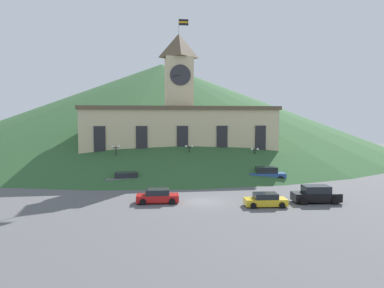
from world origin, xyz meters
name	(u,v)px	position (x,y,z in m)	size (l,w,h in m)	color
ground_plane	(203,202)	(0.00, 0.00, 0.00)	(160.00, 160.00, 0.00)	#565659
civic_building	(179,134)	(0.00, 23.48, 6.20)	(31.80, 10.38, 25.11)	beige
banner_fence	(185,170)	(0.00, 15.70, 1.19)	(29.10, 0.12, 2.37)	gold
hillside_backdrop	(162,107)	(0.00, 69.93, 12.11)	(126.41, 126.41, 24.21)	#2D562D
street_lamp_right	(116,154)	(-10.01, 16.72, 3.58)	(1.26, 0.36, 4.91)	black
street_lamp_left	(189,154)	(0.79, 16.72, 3.53)	(1.26, 0.36, 4.84)	black
street_lamp_far_left	(255,155)	(11.01, 16.72, 3.16)	(1.26, 0.36, 4.26)	black
car_gray_pickup	(126,179)	(-8.39, 11.10, 0.81)	(5.38, 2.55, 1.75)	slate
car_red_sedan	(158,196)	(-4.81, 0.24, 0.67)	(4.50, 2.33, 1.45)	red
car_blue_van	(266,175)	(10.89, 11.06, 0.96)	(5.29, 2.83, 2.10)	#284C99
car_yellow_coupe	(265,200)	(5.88, -2.91, 0.63)	(4.34, 2.41, 1.35)	yellow
car_black_suv	(316,195)	(11.72, -2.02, 0.83)	(5.07, 2.74, 1.80)	black
pedestrian	(177,174)	(-1.41, 13.39, 0.97)	(0.46, 0.46, 1.78)	#282D3D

